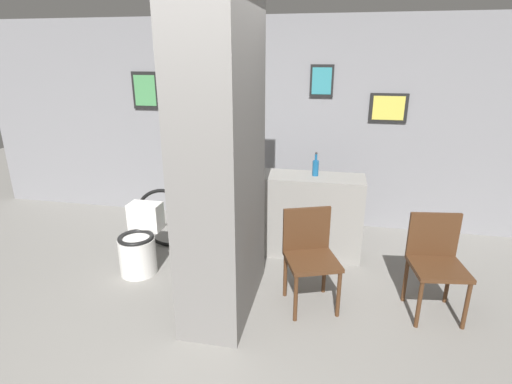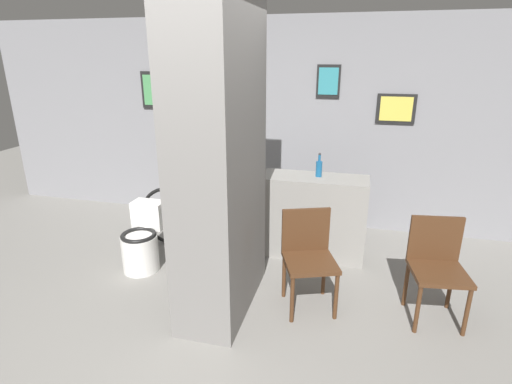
{
  "view_description": "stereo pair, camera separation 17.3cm",
  "coord_description": "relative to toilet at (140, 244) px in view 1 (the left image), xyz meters",
  "views": [
    {
      "loc": [
        0.91,
        -2.44,
        2.16
      ],
      "look_at": [
        0.22,
        0.97,
        0.95
      ],
      "focal_mm": 28.0,
      "sensor_mm": 36.0,
      "label": 1
    },
    {
      "loc": [
        1.08,
        -2.4,
        2.16
      ],
      "look_at": [
        0.22,
        0.97,
        0.95
      ],
      "focal_mm": 28.0,
      "sensor_mm": 36.0,
      "label": 2
    }
  ],
  "objects": [
    {
      "name": "bottle_tall",
      "position": [
        1.73,
        0.77,
        0.72
      ],
      "size": [
        0.07,
        0.07,
        0.26
      ],
      "color": "#19598C",
      "rests_on": "counter_shelf"
    },
    {
      "name": "toilet",
      "position": [
        0.0,
        0.0,
        0.0
      ],
      "size": [
        0.37,
        0.53,
        0.68
      ],
      "color": "white",
      "rests_on": "ground_plane"
    },
    {
      "name": "chair_by_doorway",
      "position": [
        2.83,
        -0.13,
        0.2
      ],
      "size": [
        0.49,
        0.49,
        0.87
      ],
      "rotation": [
        0.0,
        0.0,
        0.14
      ],
      "color": "#4C2D19",
      "rests_on": "ground_plane"
    },
    {
      "name": "wall_back",
      "position": [
        1.01,
        1.66,
        1.01
      ],
      "size": [
        8.0,
        0.09,
        2.6
      ],
      "color": "gray",
      "rests_on": "ground_plane"
    },
    {
      "name": "bicycle",
      "position": [
        0.56,
        0.56,
        0.08
      ],
      "size": [
        1.75,
        0.42,
        0.77
      ],
      "color": "black",
      "rests_on": "ground_plane"
    },
    {
      "name": "ground_plane",
      "position": [
        1.01,
        -0.97,
        -0.29
      ],
      "size": [
        14.0,
        14.0,
        0.0
      ],
      "primitive_type": "plane",
      "color": "gray"
    },
    {
      "name": "pillar_center",
      "position": [
        1.03,
        -0.4,
        1.01
      ],
      "size": [
        0.53,
        1.15,
        2.6
      ],
      "color": "gray",
      "rests_on": "ground_plane"
    },
    {
      "name": "chair_near_pillar",
      "position": [
        1.76,
        -0.22,
        0.2
      ],
      "size": [
        0.56,
        0.56,
        0.87
      ],
      "rotation": [
        0.0,
        0.0,
        0.36
      ],
      "color": "#4C2D19",
      "rests_on": "ground_plane"
    },
    {
      "name": "counter_shelf",
      "position": [
        1.69,
        0.74,
        0.17
      ],
      "size": [
        1.14,
        0.44,
        0.91
      ],
      "color": "gray",
      "rests_on": "ground_plane"
    }
  ]
}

